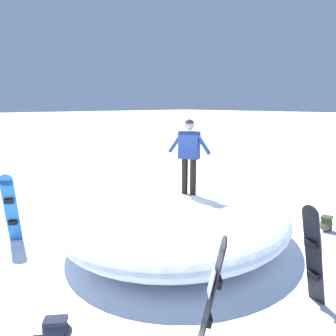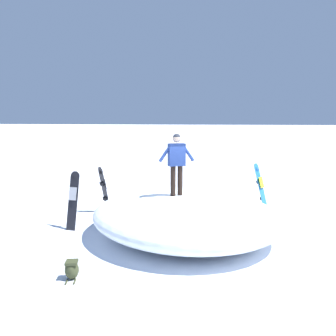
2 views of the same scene
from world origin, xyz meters
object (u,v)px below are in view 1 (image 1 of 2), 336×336
object	(u,v)px
snowboarder_standing	(189,150)
backpack_far	(326,223)
snowboard_tertiary_upright	(11,208)
backpack_near	(56,329)
snowboard_primary_upright	(212,294)
snowboard_secondary_upright	(313,254)

from	to	relation	value
snowboarder_standing	backpack_far	distance (m)	4.09
snowboard_tertiary_upright	backpack_near	bearing A→B (deg)	80.07
snowboard_primary_upright	backpack_far	xyz separation A→B (m)	(-5.44, -0.91, -0.63)
snowboard_primary_upright	backpack_near	bearing A→B (deg)	-49.19
snowboard_secondary_upright	snowboard_tertiary_upright	bearing A→B (deg)	-64.55
snowboard_secondary_upright	snowboard_tertiary_upright	distance (m)	6.29
snowboarder_standing	snowboard_tertiary_upright	distance (m)	4.21
backpack_near	backpack_far	world-z (taller)	backpack_far
backpack_near	snowboard_primary_upright	bearing A→B (deg)	130.81
snowboard_secondary_upright	backpack_near	size ratio (longest dim) A/B	3.12
snowboarder_standing	backpack_near	distance (m)	4.38
snowboarder_standing	backpack_far	size ratio (longest dim) A/B	3.30
snowboarder_standing	snowboard_secondary_upright	xyz separation A→B (m)	(0.36, 3.08, -1.28)
snowboard_primary_upright	snowboard_tertiary_upright	distance (m)	5.38
snowboard_primary_upright	backpack_far	bearing A→B (deg)	-170.53
snowboarder_standing	backpack_near	bearing A→B (deg)	17.33
backpack_far	backpack_near	bearing A→B (deg)	-5.65
backpack_near	backpack_far	distance (m)	6.84
snowboard_tertiary_upright	backpack_far	distance (m)	7.61
backpack_near	backpack_far	size ratio (longest dim) A/B	1.07
snowboard_tertiary_upright	snowboard_primary_upright	bearing A→B (deg)	97.56
backpack_near	snowboarder_standing	bearing A→B (deg)	-162.67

